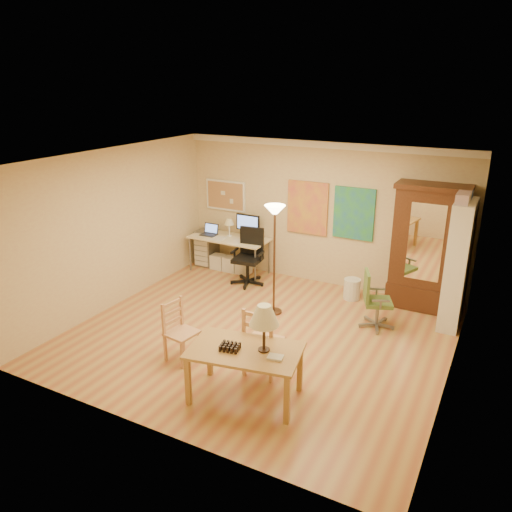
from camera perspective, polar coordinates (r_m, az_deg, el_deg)
The scene contains 16 objects.
floor at distance 7.81m, azimuth 0.29°, elevation -9.08°, with size 5.50×5.50×0.00m, color #B0663E.
crown_molding at distance 9.17m, azimuth 7.63°, elevation 12.51°, with size 5.50×0.08×0.12m, color white.
corkboard at distance 10.26m, azimuth -3.49°, elevation 6.93°, with size 0.90×0.04×0.62m, color tan.
art_panel_left at distance 9.48m, azimuth 5.91°, elevation 5.49°, with size 0.80×0.04×1.00m, color gold.
art_panel_right at distance 9.20m, azimuth 11.12°, elevation 4.78°, with size 0.75×0.04×0.95m, color teal.
dining_table at distance 6.03m, azimuth -0.48°, elevation -9.61°, with size 1.47×1.04×1.27m.
ladder_chair_back at distance 6.68m, azimuth 0.75°, elevation -9.92°, with size 0.46×0.44×0.98m.
ladder_chair_left at distance 7.10m, azimuth -8.64°, elevation -8.68°, with size 0.44×0.46×0.87m.
torchiere_lamp at distance 7.99m, azimuth 2.15°, elevation 3.24°, with size 0.34×0.34×1.87m.
computer_desk at distance 10.14m, azimuth -2.83°, elevation 0.59°, with size 1.61×0.71×1.22m.
office_chair_black at distance 9.60m, azimuth -0.88°, elevation -1.50°, with size 0.66×0.66×1.08m.
office_chair_green at distance 8.18m, azimuth 13.45°, elevation -6.28°, with size 0.57×0.57×0.93m.
drawer_cart at distance 10.60m, azimuth -5.66°, elevation 0.97°, with size 0.37×0.45×0.75m.
armoire at distance 8.85m, azimuth 18.84°, elevation 0.02°, with size 1.17×0.56×2.16m.
bookshelf at distance 8.36m, azimuth 22.02°, elevation -0.99°, with size 0.30×0.81×2.03m.
wastebin at distance 9.13m, azimuth 10.91°, elevation -3.72°, with size 0.30×0.30×0.37m, color silver.
Camera 1 is at (3.16, -6.07, 3.75)m, focal length 35.00 mm.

